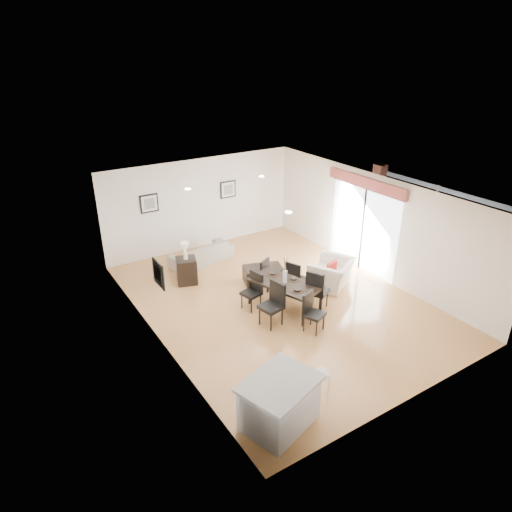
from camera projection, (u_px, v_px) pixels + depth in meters
ground at (278, 301)px, 11.05m from camera, size 8.00×8.00×0.00m
wall_back at (201, 204)px, 13.54m from camera, size 6.00×0.04×2.70m
wall_front at (420, 336)px, 7.42m from camera, size 6.00×0.04×2.70m
wall_left at (155, 284)px, 9.02m from camera, size 0.04×8.00×2.70m
wall_right at (372, 225)px, 11.94m from camera, size 0.04×8.00×2.70m
ceiling at (280, 194)px, 9.91m from camera, size 6.00×8.00×0.02m
sofa at (201, 253)px, 12.92m from camera, size 2.00×1.15×0.55m
armchair at (331, 273)px, 11.60m from camera, size 1.42×1.37×0.71m
courtyard_plant_a at (461, 249)px, 12.93m from camera, size 0.76×0.69×0.73m
courtyard_plant_b at (413, 230)px, 14.39m from camera, size 0.49×0.49×0.66m
dining_table at (285, 285)px, 10.50m from camera, size 1.29×1.81×0.68m
dining_chair_wnear at (274, 301)px, 9.95m from camera, size 0.53×0.53×1.00m
dining_chair_wfar at (254, 289)px, 10.60m from camera, size 0.48×0.48×0.89m
dining_chair_enear at (316, 289)px, 10.46m from camera, size 0.61×0.61×1.00m
dining_chair_efar at (295, 277)px, 11.12m from camera, size 0.52×0.52×0.90m
dining_chair_head at (311, 310)px, 9.76m from camera, size 0.52×0.52×0.89m
dining_chair_foot at (262, 273)px, 11.36m from camera, size 0.52×0.52×0.86m
vase at (285, 272)px, 10.36m from camera, size 0.81×1.24×0.63m
coffee_table at (263, 274)px, 11.92m from camera, size 1.12×0.88×0.39m
side_table at (187, 271)px, 11.78m from camera, size 0.64×0.64×0.67m
table_lamp at (185, 248)px, 11.52m from camera, size 0.24×0.24×0.46m
cushion at (332, 268)px, 11.39m from camera, size 0.35×0.19×0.33m
kitchen_island at (279, 403)px, 7.31m from camera, size 1.45×1.26×0.86m
bar_stool at (321, 377)px, 7.67m from camera, size 0.30×0.30×0.67m
framed_print_back_left at (149, 203)px, 12.61m from camera, size 0.52×0.04×0.52m
framed_print_back_right at (228, 189)px, 13.83m from camera, size 0.52×0.04×0.52m
framed_print_left_wall at (158, 274)px, 8.76m from camera, size 0.04×0.52×0.52m
sliding_door at (364, 211)px, 12.01m from camera, size 0.12×2.70×2.57m
courtyard at (423, 210)px, 14.32m from camera, size 6.00×6.00×2.00m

